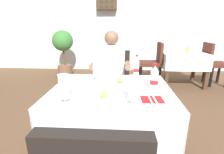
{
  "coord_description": "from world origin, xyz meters",
  "views": [
    {
      "loc": [
        0.18,
        -1.3,
        1.31
      ],
      "look_at": [
        0.08,
        0.26,
        0.83
      ],
      "focal_mm": 26.7,
      "sensor_mm": 36.0,
      "label": 1
    }
  ],
  "objects": [
    {
      "name": "background_dining_table",
      "position": [
        1.56,
        2.53,
        0.56
      ],
      "size": [
        0.95,
        0.79,
        0.75
      ],
      "color": "white",
      "rests_on": "ground"
    },
    {
      "name": "seated_diner_far",
      "position": [
        0.04,
        0.9,
        0.71
      ],
      "size": [
        0.5,
        0.46,
        1.26
      ],
      "color": "#282D42",
      "rests_on": "ground"
    },
    {
      "name": "cola_bottle_secondary",
      "position": [
        0.47,
        0.14,
        0.86
      ],
      "size": [
        0.07,
        0.07,
        0.25
      ],
      "color": "silver",
      "rests_on": "main_dining_table"
    },
    {
      "name": "background_table_tumbler",
      "position": [
        1.68,
        2.65,
        0.81
      ],
      "size": [
        0.06,
        0.06,
        0.11
      ],
      "primitive_type": "cylinder",
      "color": "gold",
      "rests_on": "background_dining_table"
    },
    {
      "name": "cola_bottle_primary",
      "position": [
        0.35,
        0.55,
        0.86
      ],
      "size": [
        0.06,
        0.06,
        0.26
      ],
      "color": "silver",
      "rests_on": "main_dining_table"
    },
    {
      "name": "back_wall",
      "position": [
        0.0,
        3.9,
        1.39
      ],
      "size": [
        11.0,
        0.12,
        2.79
      ],
      "primitive_type": "cube",
      "color": "silver",
      "rests_on": "ground"
    },
    {
      "name": "main_dining_table",
      "position": [
        0.08,
        0.16,
        0.58
      ],
      "size": [
        1.11,
        0.91,
        0.75
      ],
      "color": "white",
      "rests_on": "ground"
    },
    {
      "name": "plate_near_camera",
      "position": [
        0.05,
        -0.06,
        0.77
      ],
      "size": [
        0.23,
        0.23,
        0.07
      ],
      "color": "white",
      "rests_on": "main_dining_table"
    },
    {
      "name": "wall_bottle_rack",
      "position": [
        -0.27,
        3.74,
        1.98
      ],
      "size": [
        0.56,
        0.21,
        0.42
      ],
      "color": "#472D1E"
    },
    {
      "name": "napkin_cutlery_set",
      "position": [
        0.42,
        -0.08,
        0.76
      ],
      "size": [
        0.18,
        0.19,
        0.01
      ],
      "color": "maroon",
      "rests_on": "main_dining_table"
    },
    {
      "name": "background_chair_right",
      "position": [
        2.25,
        2.53,
        0.55
      ],
      "size": [
        0.5,
        0.44,
        0.97
      ],
      "color": "#4C2319",
      "rests_on": "ground"
    },
    {
      "name": "plate_far_diner",
      "position": [
        0.16,
        0.31,
        0.77
      ],
      "size": [
        0.24,
        0.24,
        0.06
      ],
      "color": "white",
      "rests_on": "main_dining_table"
    },
    {
      "name": "background_chair_left",
      "position": [
        0.88,
        2.53,
        0.55
      ],
      "size": [
        0.5,
        0.44,
        0.97
      ],
      "color": "#4C2319",
      "rests_on": "ground"
    },
    {
      "name": "beer_glass_left",
      "position": [
        -0.25,
        -0.16,
        0.87
      ],
      "size": [
        0.08,
        0.08,
        0.22
      ],
      "color": "white",
      "rests_on": "main_dining_table"
    },
    {
      "name": "beer_glass_middle",
      "position": [
        -0.1,
        0.43,
        0.87
      ],
      "size": [
        0.07,
        0.07,
        0.22
      ],
      "color": "white",
      "rests_on": "main_dining_table"
    },
    {
      "name": "beer_glass_right",
      "position": [
        0.26,
        -0.16,
        0.86
      ],
      "size": [
        0.07,
        0.07,
        0.22
      ],
      "color": "white",
      "rests_on": "main_dining_table"
    },
    {
      "name": "chair_far_diner_seat",
      "position": [
        0.08,
        1.01,
        0.55
      ],
      "size": [
        0.44,
        0.5,
        0.97
      ],
      "color": "black",
      "rests_on": "ground"
    },
    {
      "name": "potted_plant_corner",
      "position": [
        -1.4,
        3.09,
        0.78
      ],
      "size": [
        0.54,
        0.54,
        1.22
      ],
      "color": "brown",
      "rests_on": "ground"
    }
  ]
}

